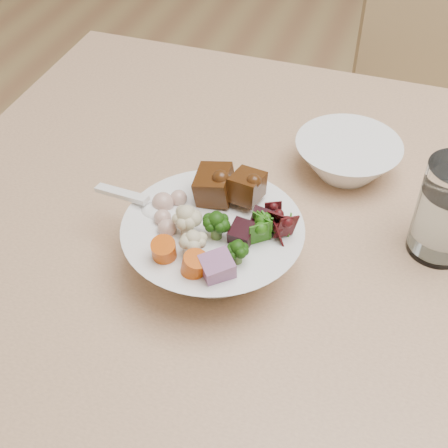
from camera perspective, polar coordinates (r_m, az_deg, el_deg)
name	(u,v)px	position (r m, az deg, el deg)	size (l,w,h in m)	color
chair_far	(448,129)	(1.40, 19.83, 8.13)	(0.49, 0.49, 0.83)	tan
food_bowl	(215,242)	(0.69, -0.86, -1.68)	(0.20, 0.20, 0.11)	white
soup_spoon	(148,207)	(0.70, -6.99, 1.54)	(0.11, 0.04, 0.02)	white
water_glass	(447,213)	(0.74, 19.72, 0.91)	(0.07, 0.07, 0.12)	white
side_bowl	(347,158)	(0.84, 11.17, 5.97)	(0.14, 0.14, 0.05)	white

